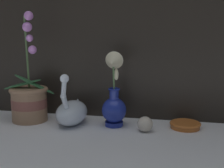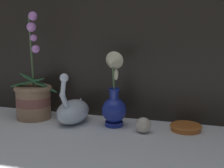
{
  "view_description": "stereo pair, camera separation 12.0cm",
  "coord_description": "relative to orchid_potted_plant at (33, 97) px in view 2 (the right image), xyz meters",
  "views": [
    {
      "loc": [
        0.26,
        -1.04,
        0.38
      ],
      "look_at": [
        0.03,
        0.12,
        0.17
      ],
      "focal_mm": 50.0,
      "sensor_mm": 36.0,
      "label": 1
    },
    {
      "loc": [
        0.38,
        -1.01,
        0.38
      ],
      "look_at": [
        0.03,
        0.12,
        0.17
      ],
      "focal_mm": 50.0,
      "sensor_mm": 36.0,
      "label": 2
    }
  ],
  "objects": [
    {
      "name": "glass_sphere",
      "position": [
        0.48,
        -0.05,
        -0.06
      ],
      "size": [
        0.06,
        0.06,
        0.06
      ],
      "color": "beige",
      "rests_on": "ground_plane"
    },
    {
      "name": "blue_vase",
      "position": [
        0.36,
        -0.0,
        0.01
      ],
      "size": [
        0.1,
        0.11,
        0.29
      ],
      "color": "navy",
      "rests_on": "ground_plane"
    },
    {
      "name": "swan_figurine",
      "position": [
        0.19,
        -0.01,
        -0.04
      ],
      "size": [
        0.12,
        0.21,
        0.21
      ],
      "color": "silver",
      "rests_on": "ground_plane"
    },
    {
      "name": "ground_plane",
      "position": [
        0.32,
        -0.12,
        -0.09
      ],
      "size": [
        2.8,
        2.8,
        0.0
      ],
      "primitive_type": "plane",
      "color": "white"
    },
    {
      "name": "orchid_potted_plant",
      "position": [
        0.0,
        0.0,
        0.0
      ],
      "size": [
        0.22,
        0.16,
        0.45
      ],
      "color": "#9E7556",
      "rests_on": "ground_plane"
    },
    {
      "name": "amber_dish",
      "position": [
        0.63,
        0.03,
        -0.08
      ],
      "size": [
        0.12,
        0.12,
        0.02
      ],
      "color": "#C66628",
      "rests_on": "ground_plane"
    }
  ]
}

